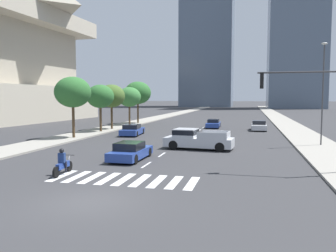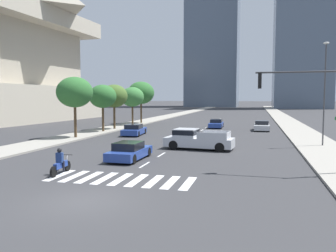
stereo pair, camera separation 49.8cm
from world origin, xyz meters
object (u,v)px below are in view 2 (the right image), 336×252
pickup_truck (196,139)px  sedan_silver_0 (262,126)px  sedan_blue_1 (216,124)px  sedan_blue_3 (129,151)px  street_tree_nearest (75,92)px  street_lamp_east (325,87)px  street_tree_fifth (141,93)px  sedan_blue_2 (134,130)px  street_tree_fourth (132,97)px  traffic_signal_near (308,98)px  motorcycle_lead (60,164)px  street_tree_third (114,96)px  street_tree_second (103,96)px

pickup_truck → sedan_silver_0: pickup_truck is taller
sedan_blue_1 → sedan_silver_0: bearing=66.3°
sedan_blue_3 → street_tree_nearest: size_ratio=0.71×
pickup_truck → sedan_blue_3: pickup_truck is taller
pickup_truck → street_lamp_east: size_ratio=0.66×
sedan_blue_3 → street_lamp_east: 17.79m
street_tree_fifth → sedan_silver_0: bearing=-20.8°
sedan_blue_2 → street_tree_fourth: (-4.81, 12.54, 3.77)m
sedan_blue_1 → traffic_signal_near: size_ratio=0.78×
sedan_blue_2 → motorcycle_lead: bearing=-177.3°
street_tree_nearest → sedan_blue_1: bearing=52.3°
sedan_blue_3 → traffic_signal_near: bearing=-98.0°
sedan_blue_1 → street_lamp_east: (11.07, -16.74, 4.63)m
sedan_blue_1 → traffic_signal_near: (8.19, -28.35, 3.68)m
street_lamp_east → sedan_blue_3: bearing=-145.0°
street_tree_third → street_tree_fourth: street_tree_third is taller
street_tree_third → street_tree_fourth: size_ratio=1.02×
pickup_truck → street_tree_second: 17.56m
sedan_silver_0 → sedan_blue_3: (-9.20, -23.99, -0.02)m
pickup_truck → sedan_silver_0: (5.58, 18.06, -0.22)m
street_tree_nearest → street_tree_third: size_ratio=1.07×
sedan_silver_0 → motorcycle_lead: bearing=-20.7°
sedan_blue_3 → pickup_truck: bearing=-30.4°
street_tree_nearest → street_tree_fourth: size_ratio=1.10×
traffic_signal_near → street_tree_third: (-20.97, 21.97, 0.23)m
street_tree_third → street_tree_fifth: bearing=90.0°
sedan_silver_0 → street_tree_third: (-18.98, -3.78, 3.88)m
motorcycle_lead → street_tree_nearest: size_ratio=0.36×
pickup_truck → traffic_signal_near: traffic_signal_near is taller
sedan_blue_1 → traffic_signal_near: 29.73m
street_tree_third → sedan_blue_1: bearing=26.5°
motorcycle_lead → sedan_blue_3: size_ratio=0.50×
street_tree_nearest → street_tree_second: 6.69m
street_tree_second → traffic_signal_near: bearing=-41.4°
sedan_silver_0 → traffic_signal_near: size_ratio=0.76×
sedan_blue_2 → traffic_signal_near: size_ratio=0.82×
street_tree_third → street_tree_fourth: (-0.00, 6.93, -0.12)m
sedan_blue_1 → street_lamp_east: size_ratio=0.53×
sedan_silver_0 → street_tree_second: street_tree_second is taller
street_tree_third → street_tree_fourth: 6.93m
sedan_blue_2 → street_tree_second: (-4.81, 2.11, 3.82)m
sedan_blue_2 → street_tree_second: street_tree_second is taller
sedan_blue_2 → sedan_blue_3: 15.42m
street_lamp_east → street_tree_fifth: size_ratio=1.31×
sedan_silver_0 → street_tree_second: size_ratio=0.79×
sedan_silver_0 → street_tree_fifth: 20.78m
sedan_blue_2 → street_tree_nearest: 7.87m
motorcycle_lead → street_tree_third: street_tree_third is taller
sedan_blue_1 → street_lamp_east: bearing=32.5°
pickup_truck → street_tree_second: (-13.40, 10.78, 3.59)m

